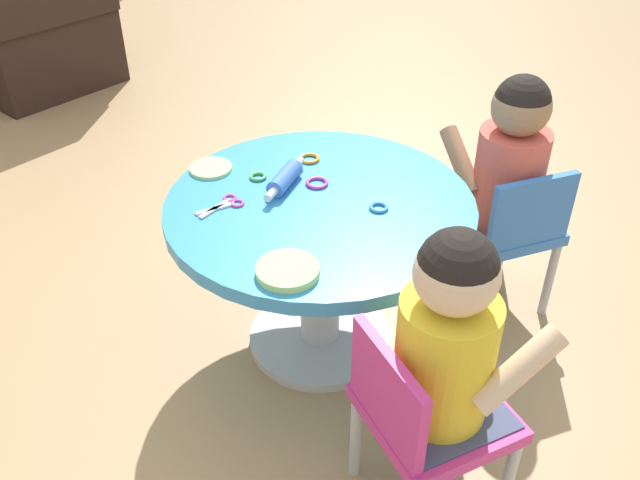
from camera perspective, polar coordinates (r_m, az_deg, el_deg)
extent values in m
plane|color=tan|center=(2.17, 0.00, -8.37)|extent=(10.00, 10.00, 0.00)
cylinder|color=silver|center=(2.16, 0.00, -8.08)|extent=(0.44, 0.44, 0.03)
cylinder|color=silver|center=(2.01, 0.00, -3.46)|extent=(0.12, 0.12, 0.48)
cylinder|color=#338CD1|center=(1.86, 0.00, 2.74)|extent=(0.85, 0.85, 0.04)
cylinder|color=#B7B7BC|center=(1.72, 15.46, -18.74)|extent=(0.03, 0.03, 0.28)
cylinder|color=#B7B7BC|center=(1.84, 10.36, -13.10)|extent=(0.03, 0.03, 0.28)
cylinder|color=#B7B7BC|center=(1.74, 2.99, -16.08)|extent=(0.03, 0.03, 0.28)
cube|color=#CC338C|center=(1.60, 9.68, -14.07)|extent=(0.42, 0.42, 0.04)
cube|color=#CC338C|center=(1.45, 5.64, -12.68)|extent=(0.20, 0.21, 0.22)
cube|color=#3F4772|center=(1.60, 9.69, -14.02)|extent=(0.38, 0.38, 0.04)
cylinder|color=yellow|center=(1.47, 10.34, -9.71)|extent=(0.21, 0.21, 0.30)
sphere|color=beige|center=(1.32, 11.37, -2.77)|extent=(0.17, 0.17, 0.17)
sphere|color=black|center=(1.32, 11.43, -2.33)|extent=(0.16, 0.16, 0.16)
cylinder|color=beige|center=(1.45, 16.23, -10.39)|extent=(0.19, 0.19, 0.17)
cylinder|color=beige|center=(1.57, 11.21, -5.36)|extent=(0.19, 0.19, 0.17)
cylinder|color=#B7B7BC|center=(2.46, 15.17, 0.40)|extent=(0.03, 0.03, 0.28)
cylinder|color=#B7B7BC|center=(2.33, 9.85, -0.86)|extent=(0.03, 0.03, 0.28)
cylinder|color=#B7B7BC|center=(2.30, 18.65, -3.10)|extent=(0.03, 0.03, 0.28)
cylinder|color=#B7B7BC|center=(2.16, 13.13, -4.68)|extent=(0.03, 0.03, 0.28)
cube|color=blue|center=(2.22, 14.80, 1.27)|extent=(0.42, 0.42, 0.04)
cube|color=blue|center=(2.06, 17.32, 2.23)|extent=(0.19, 0.22, 0.22)
cube|color=#3F4772|center=(2.22, 14.81, 1.31)|extent=(0.38, 0.38, 0.04)
cylinder|color=#D8594C|center=(2.13, 15.49, 5.10)|extent=(0.21, 0.21, 0.30)
sphere|color=#997051|center=(2.03, 16.50, 10.62)|extent=(0.17, 0.17, 0.17)
sphere|color=black|center=(2.02, 16.56, 10.94)|extent=(0.16, 0.16, 0.16)
cylinder|color=#997051|center=(2.25, 16.54, 7.30)|extent=(0.20, 0.18, 0.17)
cylinder|color=#997051|center=(2.13, 11.66, 6.49)|extent=(0.20, 0.18, 0.17)
cube|color=black|center=(4.18, -22.90, 14.61)|extent=(0.90, 0.90, 0.40)
cylinder|color=#3F72CC|center=(1.91, -2.96, 5.19)|extent=(0.14, 0.05, 0.05)
cylinder|color=white|center=(1.84, -4.14, 3.83)|extent=(0.05, 0.02, 0.02)
cylinder|color=white|center=(1.98, -1.87, 6.44)|extent=(0.05, 0.02, 0.02)
cube|color=silver|center=(1.83, -8.78, 2.60)|extent=(0.11, 0.04, 0.01)
cube|color=silver|center=(1.83, -8.78, 2.60)|extent=(0.09, 0.08, 0.01)
torus|color=#D83F99|center=(1.87, -7.57, 3.49)|extent=(0.05, 0.05, 0.01)
torus|color=#D83F99|center=(1.85, -6.93, 3.05)|extent=(0.05, 0.05, 0.01)
cylinder|color=#B2E58C|center=(1.58, -2.73, -2.56)|extent=(0.15, 0.15, 0.02)
cylinder|color=#B2E58C|center=(2.02, -9.13, 5.95)|extent=(0.12, 0.12, 0.01)
torus|color=#3F99D8|center=(1.82, 4.94, 2.74)|extent=(0.05, 0.05, 0.01)
torus|color=#D83FA5|center=(1.92, -0.25, 4.80)|extent=(0.06, 0.06, 0.01)
torus|color=#4CB259|center=(1.96, -5.22, 5.31)|extent=(0.05, 0.05, 0.01)
torus|color=orange|center=(2.05, -0.89, 6.83)|extent=(0.06, 0.06, 0.01)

